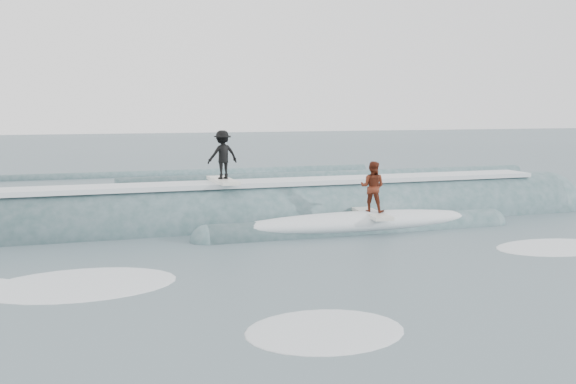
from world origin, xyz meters
name	(u,v)px	position (x,y,z in m)	size (l,w,h in m)	color
ground	(369,275)	(0.00, 0.00, 0.00)	(160.00, 160.00, 0.00)	#3F525C
breaking_wave	(285,222)	(0.17, 6.50, 0.04)	(22.77, 4.06, 2.57)	#325355
surfer_black	(223,158)	(-1.77, 6.71, 2.09)	(1.04, 2.03, 1.58)	silver
surfer_red	(372,191)	(2.21, 4.51, 1.19)	(0.92, 2.03, 1.59)	silver
whitewater	(271,282)	(-2.20, 0.07, 0.00)	(16.29, 6.29, 0.10)	white
far_swells	(192,184)	(-0.92, 17.65, 0.00)	(39.19, 8.65, 0.80)	#325355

